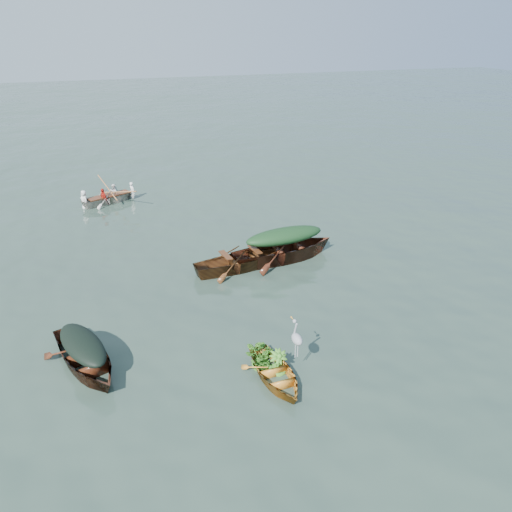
{
  "coord_description": "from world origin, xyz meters",
  "views": [
    {
      "loc": [
        -4.67,
        -9.91,
        7.33
      ],
      "look_at": [
        0.42,
        3.86,
        0.5
      ],
      "focal_mm": 35.0,
      "sensor_mm": 36.0,
      "label": 1
    }
  ],
  "objects_px": {
    "dark_covered_boat": "(87,367)",
    "green_tarp_boat": "(284,260)",
    "yellow_dinghy": "(275,380)",
    "open_wooden_boat": "(241,269)",
    "rowed_boat": "(110,203)",
    "heron": "(297,344)"
  },
  "relations": [
    {
      "from": "yellow_dinghy",
      "to": "heron",
      "type": "xyz_separation_m",
      "value": [
        0.55,
        0.08,
        0.8
      ]
    },
    {
      "from": "yellow_dinghy",
      "to": "rowed_boat",
      "type": "bearing_deg",
      "value": 96.78
    },
    {
      "from": "green_tarp_boat",
      "to": "rowed_boat",
      "type": "relative_size",
      "value": 1.46
    },
    {
      "from": "dark_covered_boat",
      "to": "open_wooden_boat",
      "type": "bearing_deg",
      "value": 17.78
    },
    {
      "from": "dark_covered_boat",
      "to": "green_tarp_boat",
      "type": "bearing_deg",
      "value": 11.61
    },
    {
      "from": "green_tarp_boat",
      "to": "heron",
      "type": "height_order",
      "value": "heron"
    },
    {
      "from": "rowed_boat",
      "to": "heron",
      "type": "relative_size",
      "value": 3.81
    },
    {
      "from": "open_wooden_boat",
      "to": "heron",
      "type": "xyz_separation_m",
      "value": [
        -0.53,
        -5.55,
        0.8
      ]
    },
    {
      "from": "dark_covered_boat",
      "to": "rowed_boat",
      "type": "height_order",
      "value": "dark_covered_boat"
    },
    {
      "from": "green_tarp_boat",
      "to": "open_wooden_boat",
      "type": "height_order",
      "value": "green_tarp_boat"
    },
    {
      "from": "yellow_dinghy",
      "to": "dark_covered_boat",
      "type": "xyz_separation_m",
      "value": [
        -4.0,
        1.97,
        0.0
      ]
    },
    {
      "from": "green_tarp_boat",
      "to": "rowed_boat",
      "type": "height_order",
      "value": "green_tarp_boat"
    },
    {
      "from": "yellow_dinghy",
      "to": "rowed_boat",
      "type": "distance_m",
      "value": 14.23
    },
    {
      "from": "yellow_dinghy",
      "to": "green_tarp_boat",
      "type": "relative_size",
      "value": 0.51
    },
    {
      "from": "yellow_dinghy",
      "to": "open_wooden_boat",
      "type": "relative_size",
      "value": 0.61
    },
    {
      "from": "dark_covered_boat",
      "to": "heron",
      "type": "xyz_separation_m",
      "value": [
        4.54,
        -1.89,
        0.8
      ]
    },
    {
      "from": "heron",
      "to": "green_tarp_boat",
      "type": "bearing_deg",
      "value": 66.79
    },
    {
      "from": "open_wooden_boat",
      "to": "rowed_boat",
      "type": "distance_m",
      "value": 9.08
    },
    {
      "from": "yellow_dinghy",
      "to": "heron",
      "type": "bearing_deg",
      "value": 5.19
    },
    {
      "from": "green_tarp_boat",
      "to": "open_wooden_boat",
      "type": "relative_size",
      "value": 1.18
    },
    {
      "from": "rowed_boat",
      "to": "heron",
      "type": "height_order",
      "value": "heron"
    },
    {
      "from": "yellow_dinghy",
      "to": "green_tarp_boat",
      "type": "distance_m",
      "value": 6.36
    }
  ]
}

